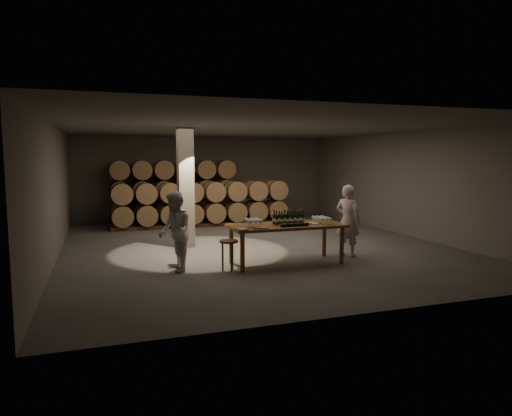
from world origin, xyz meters
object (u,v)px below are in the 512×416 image
object	(u,v)px
notebook_near	(259,228)
stool	(229,246)
tasting_table	(286,229)
person_man	(348,220)
bottle_cluster	(289,219)
plate	(312,223)
person_woman	(175,232)

from	to	relation	value
notebook_near	stool	size ratio (longest dim) A/B	0.35
tasting_table	notebook_near	distance (m)	0.88
notebook_near	person_man	distance (m)	2.61
tasting_table	bottle_cluster	distance (m)	0.24
plate	person_man	world-z (taller)	person_man
stool	person_woman	xyz separation A→B (m)	(-1.08, 0.33, 0.31)
notebook_near	stool	distance (m)	0.75
bottle_cluster	stool	bearing A→B (deg)	-168.72
notebook_near	stool	xyz separation A→B (m)	(-0.63, 0.14, -0.38)
plate	notebook_near	xyz separation A→B (m)	(-1.40, -0.29, 0.01)
notebook_near	bottle_cluster	bearing A→B (deg)	34.08
stool	notebook_near	bearing A→B (deg)	-12.91
person_man	tasting_table	bearing A→B (deg)	67.42
tasting_table	person_woman	size ratio (longest dim) A/B	1.53
tasting_table	plate	size ratio (longest dim) A/B	9.11
stool	person_woman	size ratio (longest dim) A/B	0.39
notebook_near	person_woman	size ratio (longest dim) A/B	0.14
bottle_cluster	plate	xyz separation A→B (m)	(0.53, -0.15, -0.11)
notebook_near	person_man	xyz separation A→B (m)	(2.52, 0.65, -0.04)
bottle_cluster	stool	size ratio (longest dim) A/B	1.11
stool	person_man	distance (m)	3.21
bottle_cluster	person_man	distance (m)	1.67
bottle_cluster	person_woman	xyz separation A→B (m)	(-2.59, 0.03, -0.16)
bottle_cluster	notebook_near	size ratio (longest dim) A/B	3.15
bottle_cluster	plate	world-z (taller)	bottle_cluster
tasting_table	person_man	size ratio (longest dim) A/B	1.48
bottle_cluster	person_man	xyz separation A→B (m)	(1.65, 0.21, -0.14)
plate	person_woman	world-z (taller)	person_woman
tasting_table	person_woman	world-z (taller)	person_woman
plate	person_woman	distance (m)	3.12
plate	bottle_cluster	bearing A→B (deg)	164.00
stool	tasting_table	bearing A→B (deg)	9.15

